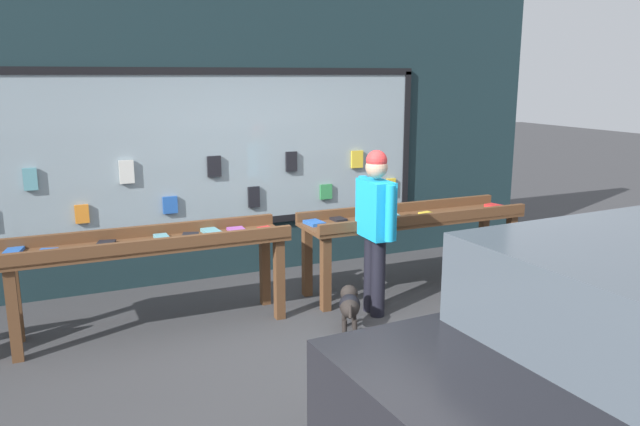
# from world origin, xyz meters

# --- Properties ---
(ground_plane) EXTENTS (40.00, 40.00, 0.00)m
(ground_plane) POSITION_xyz_m (0.00, 0.00, 0.00)
(ground_plane) COLOR #38383A
(shopfront_facade) EXTENTS (7.76, 0.29, 3.48)m
(shopfront_facade) POSITION_xyz_m (-0.07, 2.39, 1.72)
(shopfront_facade) COLOR #192D33
(shopfront_facade) RESTS_ON ground_plane
(display_table_left) EXTENTS (2.53, 0.63, 0.94)m
(display_table_left) POSITION_xyz_m (-1.41, 1.04, 0.75)
(display_table_left) COLOR brown
(display_table_left) RESTS_ON ground_plane
(display_table_right) EXTENTS (2.53, 0.68, 0.91)m
(display_table_right) POSITION_xyz_m (1.41, 1.04, 0.73)
(display_table_right) COLOR brown
(display_table_right) RESTS_ON ground_plane
(person_browsing) EXTENTS (0.23, 0.65, 1.64)m
(person_browsing) POSITION_xyz_m (0.66, 0.54, 0.95)
(person_browsing) COLOR black
(person_browsing) RESTS_ON ground_plane
(small_dog) EXTENTS (0.35, 0.54, 0.38)m
(small_dog) POSITION_xyz_m (0.24, 0.26, 0.26)
(small_dog) COLOR black
(small_dog) RESTS_ON ground_plane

